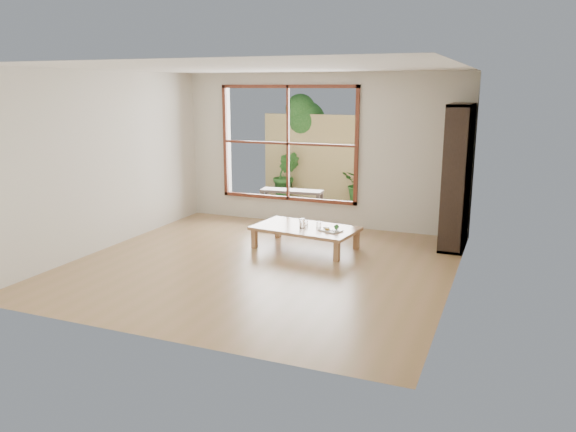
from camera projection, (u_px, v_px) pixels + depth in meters
name	position (u px, v px, depth m)	size (l,w,h in m)	color
ground	(262.00, 264.00, 7.66)	(5.00, 5.00, 0.00)	#A47B52
low_table	(305.00, 230.00, 8.35)	(1.61, 1.04, 0.33)	#A1774E
floor_cushion	(277.00, 227.00, 9.54)	(0.49, 0.49, 0.07)	beige
bookshelf	(457.00, 177.00, 8.29)	(0.34, 0.96, 2.13)	black
glass_tall	(302.00, 223.00, 8.26)	(0.08, 0.08, 0.14)	silver
glass_mid	(319.00, 225.00, 8.28)	(0.07, 0.07, 0.10)	silver
glass_short	(306.00, 223.00, 8.44)	(0.06, 0.06, 0.08)	silver
glass_small	(304.00, 224.00, 8.34)	(0.06, 0.06, 0.07)	silver
food_tray	(332.00, 229.00, 8.11)	(0.37, 0.32, 0.10)	white
deck	(310.00, 209.00, 11.10)	(2.80, 2.00, 0.05)	#383028
garden_bench	(292.00, 193.00, 10.92)	(1.23, 0.45, 0.38)	black
bamboo_fence	(326.00, 158.00, 11.80)	(2.80, 0.06, 1.80)	tan
shrub_right	(362.00, 183.00, 11.41)	(0.76, 0.66, 0.85)	#376C27
shrub_left	(286.00, 175.00, 11.92)	(0.55, 0.45, 1.01)	#376C27
garden_tree	(302.00, 122.00, 12.15)	(1.04, 0.85, 2.22)	#4C3D2D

